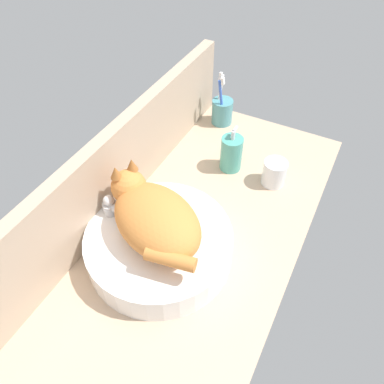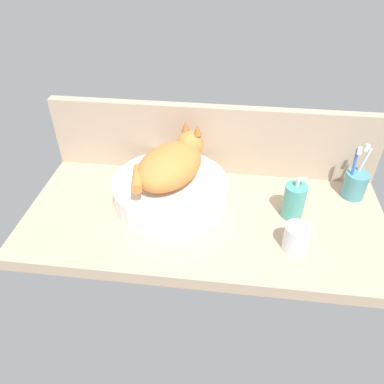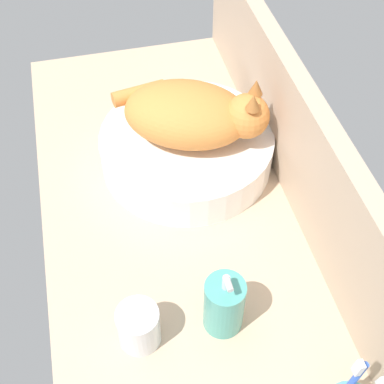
% 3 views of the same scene
% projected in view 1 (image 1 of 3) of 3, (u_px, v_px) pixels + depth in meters
% --- Properties ---
extents(ground_plane, '(1.11, 0.52, 0.04)m').
position_uv_depth(ground_plane, '(199.00, 234.00, 1.02)').
color(ground_plane, tan).
extents(backsplash_panel, '(1.11, 0.04, 0.25)m').
position_uv_depth(backsplash_panel, '(118.00, 167.00, 0.99)').
color(backsplash_panel, tan).
rests_on(backsplash_panel, ground_plane).
extents(sink_basin, '(0.36, 0.36, 0.08)m').
position_uv_depth(sink_basin, '(160.00, 245.00, 0.92)').
color(sink_basin, white).
rests_on(sink_basin, ground_plane).
extents(cat, '(0.26, 0.30, 0.14)m').
position_uv_depth(cat, '(153.00, 216.00, 0.86)').
color(cat, orange).
rests_on(cat, sink_basin).
extents(faucet, '(0.04, 0.12, 0.14)m').
position_uv_depth(faucet, '(115.00, 215.00, 0.94)').
color(faucet, silver).
rests_on(faucet, ground_plane).
extents(soap_dispenser, '(0.07, 0.07, 0.14)m').
position_uv_depth(soap_dispenser, '(231.00, 153.00, 1.14)').
color(soap_dispenser, teal).
rests_on(soap_dispenser, ground_plane).
extents(toothbrush_cup, '(0.07, 0.07, 0.19)m').
position_uv_depth(toothbrush_cup, '(222.00, 111.00, 1.31)').
color(toothbrush_cup, teal).
rests_on(toothbrush_cup, ground_plane).
extents(water_glass, '(0.07, 0.07, 0.08)m').
position_uv_depth(water_glass, '(274.00, 174.00, 1.10)').
color(water_glass, white).
rests_on(water_glass, ground_plane).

